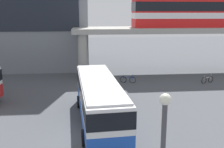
{
  "coord_description": "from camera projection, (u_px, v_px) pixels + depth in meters",
  "views": [
    {
      "loc": [
        0.18,
        -15.24,
        7.69
      ],
      "look_at": [
        2.48,
        8.41,
        2.2
      ],
      "focal_mm": 42.61,
      "sensor_mm": 36.0,
      "label": 1
    }
  ],
  "objects": [
    {
      "name": "bus_main",
      "position": [
        99.0,
        97.0,
        18.48
      ],
      "size": [
        3.31,
        11.19,
        3.22
      ],
      "color": "#1E4CB2",
      "rests_on": "ground_plane"
    },
    {
      "name": "train",
      "position": [
        211.0,
        11.0,
        33.44
      ],
      "size": [
        19.74,
        2.96,
        3.84
      ],
      "color": "red",
      "rests_on": "elevated_platform"
    },
    {
      "name": "elevated_platform",
      "position": [
        198.0,
        34.0,
        33.93
      ],
      "size": [
        31.68,
        6.2,
        5.9
      ],
      "color": "#9E9B93",
      "rests_on": "ground_plane"
    },
    {
      "name": "ground_plane",
      "position": [
        85.0,
        93.0,
        26.19
      ],
      "size": [
        120.0,
        120.0,
        0.0
      ],
      "primitive_type": "plane",
      "color": "#47494F"
    },
    {
      "name": "bicycle_blue",
      "position": [
        128.0,
        80.0,
        29.82
      ],
      "size": [
        1.74,
        0.55,
        1.04
      ],
      "color": "black",
      "rests_on": "ground_plane"
    },
    {
      "name": "bicycle_silver",
      "position": [
        207.0,
        80.0,
        29.77
      ],
      "size": [
        1.68,
        0.72,
        1.04
      ],
      "color": "black",
      "rests_on": "ground_plane"
    }
  ]
}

